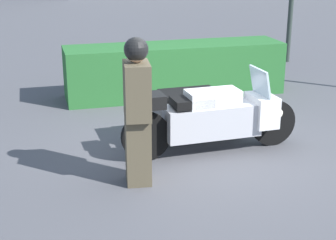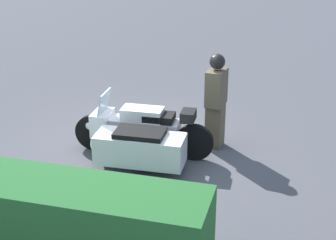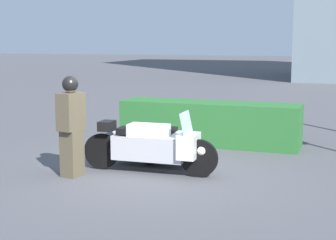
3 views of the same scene
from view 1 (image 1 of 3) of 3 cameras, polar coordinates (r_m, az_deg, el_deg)
ground_plane at (r=7.39m, az=5.27°, el=-3.41°), size 160.00×160.00×0.00m
police_motorcycle at (r=7.49m, az=4.18°, el=0.76°), size 2.59×1.18×1.17m
officer_rider at (r=6.08m, az=-3.42°, el=1.26°), size 0.36×0.52×1.80m
hedge_bush_curbside at (r=10.01m, az=0.78°, el=5.58°), size 4.20×0.98×1.00m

